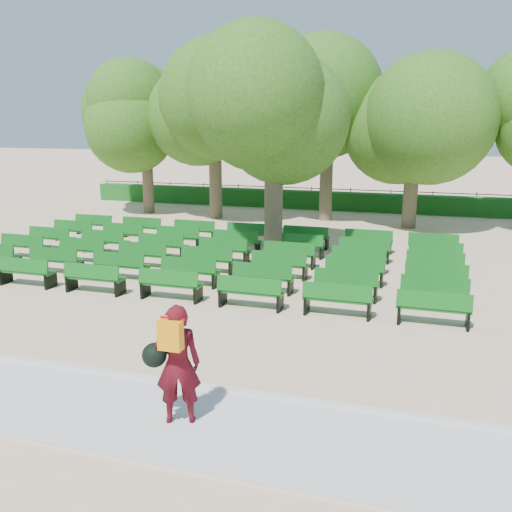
# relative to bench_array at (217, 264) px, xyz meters

# --- Properties ---
(ground) EXTENTS (120.00, 120.00, 0.00)m
(ground) POSITION_rel_bench_array_xyz_m (1.40, -1.60, -0.08)
(ground) COLOR #D5B18D
(paving) EXTENTS (30.00, 2.20, 0.06)m
(paving) POSITION_rel_bench_array_xyz_m (1.40, -9.00, -0.05)
(paving) COLOR silver
(paving) RESTS_ON ground
(curb) EXTENTS (30.00, 0.12, 0.10)m
(curb) POSITION_rel_bench_array_xyz_m (1.40, -7.85, -0.03)
(curb) COLOR silver
(curb) RESTS_ON ground
(hedge) EXTENTS (26.00, 0.70, 0.90)m
(hedge) POSITION_rel_bench_array_xyz_m (1.40, 12.40, 0.37)
(hedge) COLOR #175C1B
(hedge) RESTS_ON ground
(fence) EXTENTS (26.00, 0.10, 1.02)m
(fence) POSITION_rel_bench_array_xyz_m (1.40, 12.80, -0.08)
(fence) COLOR black
(fence) RESTS_ON ground
(tree_line) EXTENTS (21.80, 6.80, 7.04)m
(tree_line) POSITION_rel_bench_array_xyz_m (1.40, 8.40, -0.08)
(tree_line) COLOR #36681C
(tree_line) RESTS_ON ground
(bench_array) EXTENTS (1.66, 0.63, 1.02)m
(bench_array) POSITION_rel_bench_array_xyz_m (0.00, 0.00, 0.00)
(bench_array) COLOR #105F18
(bench_array) RESTS_ON ground
(tree_among) EXTENTS (5.32, 5.32, 7.20)m
(tree_among) POSITION_rel_bench_array_xyz_m (1.33, 1.78, 4.70)
(tree_among) COLOR brown
(tree_among) RESTS_ON ground
(person) EXTENTS (0.93, 0.66, 1.86)m
(person) POSITION_rel_bench_array_xyz_m (2.75, -9.02, 0.94)
(person) COLOR #4D0B13
(person) RESTS_ON ground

